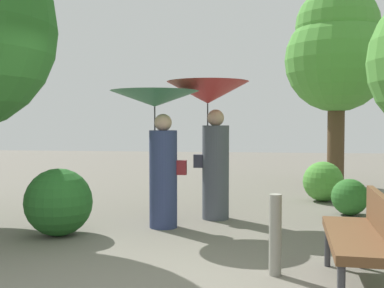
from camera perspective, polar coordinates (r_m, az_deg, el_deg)
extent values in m
cylinder|color=navy|center=(6.61, -3.49, -4.25)|extent=(0.39, 0.39, 1.36)
sphere|color=tan|center=(6.56, -3.51, 2.60)|extent=(0.24, 0.24, 0.24)
cylinder|color=#333338|center=(6.58, -4.52, 1.04)|extent=(0.02, 0.02, 0.80)
cone|color=#33724C|center=(6.59, -4.53, 5.47)|extent=(1.24, 1.24, 0.22)
cube|color=maroon|center=(6.57, -1.29, -2.87)|extent=(0.14, 0.10, 0.20)
cylinder|color=#474C56|center=(7.20, 2.87, -3.43)|extent=(0.41, 0.41, 1.43)
sphere|color=tan|center=(7.16, 2.89, 3.18)|extent=(0.25, 0.25, 0.25)
cylinder|color=#333338|center=(7.16, 1.90, 1.62)|extent=(0.02, 0.02, 0.82)
cone|color=#B22D2D|center=(7.17, 1.91, 6.23)|extent=(1.25, 1.25, 0.33)
cube|color=#333342|center=(7.18, 0.77, -2.08)|extent=(0.14, 0.10, 0.20)
cylinder|color=#38383D|center=(5.10, 16.08, -11.64)|extent=(0.06, 0.06, 0.44)
cylinder|color=#38383D|center=(5.13, 19.94, -11.59)|extent=(0.06, 0.06, 0.44)
cube|color=brown|center=(4.41, 19.00, -10.70)|extent=(0.54, 1.53, 0.08)
cube|color=brown|center=(4.41, 22.16, -8.17)|extent=(0.17, 1.50, 0.35)
cylinder|color=#4C3823|center=(11.59, 17.05, 4.86)|extent=(0.39, 0.39, 3.91)
sphere|color=#4C9338|center=(11.67, 17.11, 9.65)|extent=(2.41, 2.41, 2.41)
sphere|color=#4C9338|center=(11.80, 17.16, 13.42)|extent=(1.93, 1.93, 1.93)
sphere|color=#2D6B28|center=(7.93, 18.53, -6.09)|extent=(0.58, 0.58, 0.58)
sphere|color=#4C9338|center=(9.16, 15.56, -4.38)|extent=(0.75, 0.75, 0.75)
sphere|color=#235B23|center=(6.39, -15.84, -6.77)|extent=(0.88, 0.88, 0.88)
cylinder|color=gray|center=(4.66, 10.03, -10.76)|extent=(0.12, 0.12, 0.78)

